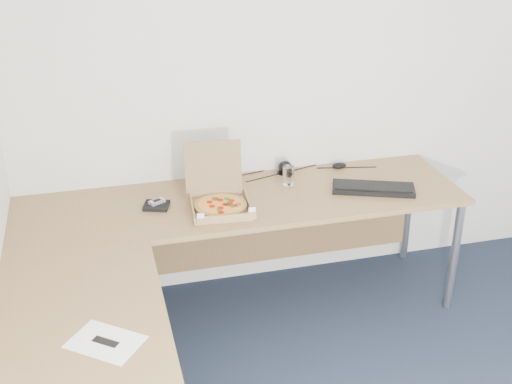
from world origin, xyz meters
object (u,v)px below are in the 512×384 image
object	(u,v)px
desk	(198,248)
wallet	(156,206)
pizza_box	(220,202)
drinking_glass	(288,175)
keyboard	(373,188)

from	to	relation	value
desk	wallet	bearing A→B (deg)	108.93
desk	pizza_box	xyz separation A→B (m)	(0.18, 0.34, 0.07)
desk	wallet	distance (m)	0.46
pizza_box	drinking_glass	world-z (taller)	pizza_box
desk	pizza_box	distance (m)	0.39
desk	wallet	world-z (taller)	wallet
desk	drinking_glass	world-z (taller)	drinking_glass
wallet	keyboard	bearing A→B (deg)	13.58
pizza_box	keyboard	world-z (taller)	pizza_box
desk	keyboard	world-z (taller)	keyboard
pizza_box	drinking_glass	xyz separation A→B (m)	(0.45, 0.20, 0.02)
pizza_box	drinking_glass	size ratio (longest dim) A/B	3.26
keyboard	wallet	bearing A→B (deg)	-163.30
pizza_box	keyboard	xyz separation A→B (m)	(0.89, -0.01, -0.02)
pizza_box	keyboard	size ratio (longest dim) A/B	0.79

